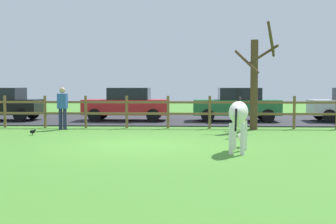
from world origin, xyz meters
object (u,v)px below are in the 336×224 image
Objects in this scene: visitor_near_fence at (62,106)px; parked_car_green at (237,104)px; crow_on_grass at (33,132)px; parked_car_red at (127,104)px; bare_tree at (256,79)px; zebra at (239,116)px.

parked_car_green is at bearing 27.96° from visitor_near_fence.
crow_on_grass is at bearing -143.01° from parked_car_green.
parked_car_red is at bearing 62.87° from visitor_near_fence.
zebra is (-1.31, -5.66, -1.04)m from bare_tree.
bare_tree is 5.90m from zebra.
crow_on_grass is at bearing -103.73° from visitor_near_fence.
visitor_near_fence is at bearing 76.27° from crow_on_grass.
parked_car_green is at bearing -0.59° from parked_car_red.
parked_car_red reaches higher than zebra.
bare_tree is 18.93× the size of crow_on_grass.
zebra is at bearing -40.92° from visitor_near_fence.
parked_car_green is 1.00× the size of parked_car_red.
zebra is 8.18m from visitor_near_fence.
bare_tree is 7.57m from visitor_near_fence.
bare_tree is 6.66m from parked_car_red.
parked_car_green reaches higher than zebra.
crow_on_grass is 6.35m from parked_car_red.
crow_on_grass is (-7.97, -2.25, -1.84)m from bare_tree.
crow_on_grass is 0.13× the size of visitor_near_fence.
parked_car_green is (7.65, 5.76, 0.72)m from crow_on_grass.
zebra is 8.91× the size of crow_on_grass.
crow_on_grass is 2.16m from visitor_near_fence.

